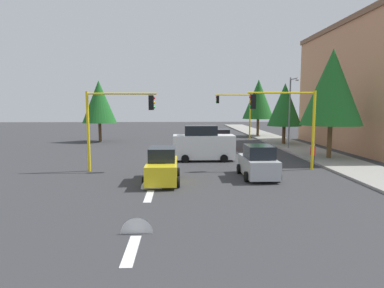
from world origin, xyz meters
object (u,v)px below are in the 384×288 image
at_px(tree_roadside_mid, 285,105).
at_px(street_lamp_curbside, 291,105).
at_px(car_red, 220,140).
at_px(traffic_signal_near_left, 287,114).
at_px(traffic_signal_near_right, 117,115).
at_px(traffic_signal_far_left, 236,107).
at_px(tree_roadside_far, 258,99).
at_px(delivery_van_white, 203,144).
at_px(tree_opposite_side, 99,102).
at_px(pedestrian_crossing, 313,154).
at_px(car_silver, 258,163).
at_px(tree_roadside_near, 332,87).
at_px(car_yellow, 162,167).

bearing_deg(tree_roadside_mid, street_lamp_curbside, -10.33).
height_order(tree_roadside_mid, car_red, tree_roadside_mid).
xyz_separation_m(traffic_signal_near_left, traffic_signal_near_right, (0.00, -11.27, -0.05)).
relative_size(traffic_signal_far_left, tree_roadside_far, 0.73).
distance_m(traffic_signal_near_right, delivery_van_white, 7.61).
height_order(tree_roadside_mid, tree_opposite_side, tree_opposite_side).
relative_size(traffic_signal_near_left, tree_roadside_mid, 0.79).
bearing_deg(pedestrian_crossing, traffic_signal_far_left, -173.57).
height_order(traffic_signal_near_left, tree_opposite_side, tree_opposite_side).
bearing_deg(traffic_signal_far_left, car_silver, -6.39).
relative_size(traffic_signal_near_right, pedestrian_crossing, 3.08).
relative_size(tree_roadside_near, car_yellow, 2.18).
height_order(traffic_signal_near_left, street_lamp_curbside, street_lamp_curbside).
xyz_separation_m(traffic_signal_near_right, tree_roadside_mid, (-14.00, 15.63, 0.68)).
bearing_deg(tree_roadside_near, tree_opposite_side, -123.07).
height_order(traffic_signal_near_right, tree_roadside_near, tree_roadside_near).
relative_size(traffic_signal_far_left, car_silver, 1.52).
distance_m(tree_opposite_side, car_yellow, 23.33).
bearing_deg(delivery_van_white, tree_roadside_far, 155.44).
bearing_deg(car_silver, traffic_signal_near_right, -105.16).
bearing_deg(car_yellow, traffic_signal_near_right, -137.33).
height_order(tree_opposite_side, delivery_van_white, tree_opposite_side).
bearing_deg(car_silver, car_yellow, -80.18).
bearing_deg(street_lamp_curbside, delivery_van_white, -57.59).
distance_m(tree_roadside_far, car_yellow, 30.21).
bearing_deg(street_lamp_curbside, pedestrian_crossing, -8.53).
height_order(tree_roadside_far, car_red, tree_roadside_far).
relative_size(tree_opposite_side, car_yellow, 1.82).
distance_m(tree_roadside_mid, delivery_van_white, 14.24).
distance_m(tree_roadside_mid, tree_opposite_side, 21.38).
bearing_deg(car_yellow, car_silver, 99.82).
bearing_deg(car_yellow, pedestrian_crossing, 112.01).
bearing_deg(traffic_signal_near_left, tree_roadside_mid, 162.70).
bearing_deg(tree_roadside_near, tree_roadside_far, -177.14).
distance_m(tree_roadside_near, car_yellow, 15.73).
distance_m(traffic_signal_far_left, car_red, 9.97).
distance_m(tree_roadside_far, tree_opposite_side, 21.36).
bearing_deg(traffic_signal_near_left, tree_roadside_near, 129.45).
distance_m(traffic_signal_far_left, pedestrian_crossing, 19.57).
bearing_deg(car_yellow, traffic_signal_near_left, 112.55).
bearing_deg(tree_roadside_mid, car_silver, -22.50).
bearing_deg(tree_roadside_far, car_red, -28.04).
height_order(street_lamp_curbside, car_yellow, street_lamp_curbside).
relative_size(traffic_signal_near_left, traffic_signal_far_left, 0.92).
bearing_deg(traffic_signal_near_left, traffic_signal_near_right, -90.00).
bearing_deg(pedestrian_crossing, traffic_signal_near_right, -86.54).
bearing_deg(tree_opposite_side, car_silver, 34.87).
distance_m(traffic_signal_near_right, car_yellow, 5.40).
height_order(tree_roadside_mid, car_silver, tree_roadside_mid).
relative_size(traffic_signal_near_left, delivery_van_white, 1.11).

